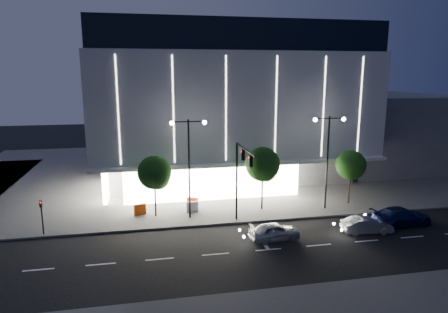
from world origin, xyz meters
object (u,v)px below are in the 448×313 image
(street_lamp_west, at_px, (189,154))
(barrier_c, at_px, (193,203))
(tree_mid, at_px, (263,166))
(car_second, at_px, (367,225))
(street_lamp_east, at_px, (328,149))
(car_lead, at_px, (275,231))
(tree_right, at_px, (351,167))
(car_third, at_px, (401,216))
(barrier_a, at_px, (140,209))
(traffic_mast, at_px, (241,170))
(tree_left, at_px, (155,174))
(ped_signal_far, at_px, (42,214))
(barrier_d, at_px, (192,207))

(street_lamp_west, relative_size, barrier_c, 8.18)
(tree_mid, height_order, car_second, tree_mid)
(car_second, xyz_separation_m, barrier_c, (-13.29, 8.62, -0.02))
(street_lamp_east, relative_size, car_lead, 2.22)
(tree_mid, bearing_deg, tree_right, -0.00)
(tree_mid, xyz_separation_m, car_third, (10.69, -6.00, -3.55))
(street_lamp_east, height_order, tree_right, street_lamp_east)
(barrier_a, height_order, barrier_c, same)
(barrier_c, bearing_deg, car_third, -2.44)
(car_third, bearing_deg, tree_mid, 54.43)
(car_lead, bearing_deg, traffic_mast, 25.47)
(street_lamp_east, relative_size, tree_mid, 1.46)
(street_lamp_west, distance_m, tree_left, 3.69)
(tree_right, bearing_deg, tree_left, 180.00)
(tree_left, bearing_deg, ped_signal_far, -164.39)
(tree_left, relative_size, barrier_a, 5.20)
(street_lamp_east, xyz_separation_m, barrier_a, (-17.41, 1.64, -5.31))
(tree_left, bearing_deg, barrier_c, 24.37)
(street_lamp_east, height_order, tree_left, street_lamp_east)
(tree_right, xyz_separation_m, car_second, (-2.19, -7.02, -3.21))
(car_second, bearing_deg, tree_left, 72.66)
(tree_right, height_order, barrier_a, tree_right)
(barrier_c, bearing_deg, ped_signal_far, -140.41)
(car_lead, distance_m, car_second, 7.84)
(barrier_a, bearing_deg, car_second, -40.25)
(car_lead, xyz_separation_m, barrier_d, (-5.63, 7.30, -0.04))
(barrier_d, bearing_deg, tree_left, -174.36)
(barrier_a, bearing_deg, car_third, -34.19)
(traffic_mast, xyz_separation_m, tree_left, (-6.97, 3.68, -0.99))
(traffic_mast, relative_size, street_lamp_west, 0.79)
(car_lead, height_order, barrier_c, car_lead)
(street_lamp_west, bearing_deg, street_lamp_east, 0.00)
(car_lead, xyz_separation_m, barrier_c, (-5.45, 8.47, -0.04))
(tree_left, xyz_separation_m, barrier_c, (3.52, 1.60, -3.38))
(ped_signal_far, xyz_separation_m, barrier_a, (7.59, 3.14, -1.24))
(street_lamp_west, bearing_deg, tree_left, 161.06)
(tree_right, bearing_deg, street_lamp_west, -176.36)
(tree_mid, height_order, barrier_d, tree_mid)
(tree_right, xyz_separation_m, barrier_d, (-15.65, 0.42, -3.23))
(tree_mid, xyz_separation_m, car_second, (6.81, -7.02, -3.66))
(car_lead, distance_m, barrier_c, 10.08)
(barrier_d, bearing_deg, ped_signal_far, -168.16)
(tree_mid, bearing_deg, car_lead, -98.49)
(tree_mid, relative_size, barrier_a, 5.59)
(car_third, relative_size, barrier_c, 4.89)
(barrier_a, relative_size, barrier_c, 1.00)
(traffic_mast, bearing_deg, car_third, -9.59)
(tree_left, distance_m, car_second, 18.53)
(street_lamp_east, distance_m, car_third, 8.59)
(street_lamp_east, bearing_deg, car_second, -82.03)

